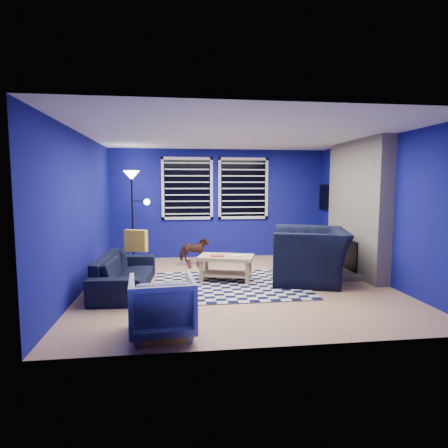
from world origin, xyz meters
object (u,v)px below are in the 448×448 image
Objects in this scene: sofa at (125,272)px; floor_lamp at (133,188)px; armchair_bent at (162,305)px; tv at (329,197)px; rocking_horse at (194,250)px; armchair_big at (310,255)px; coffee_table at (226,263)px; cabinet at (296,245)px.

floor_lamp is (-0.07, 2.03, 1.34)m from sofa.
tv is at bearing -137.09° from armchair_bent.
rocking_horse reaches higher than sofa.
rocking_horse is at bearing -111.23° from armchair_big.
floor_lamp is (-1.75, 1.70, 1.29)m from coffee_table.
coffee_table is at bearing -145.91° from tv.
sofa reaches higher than coffee_table.
armchair_bent is at bearing -33.52° from armchair_big.
coffee_table is 2.79m from cabinet.
cabinet is at bearing -54.05° from sofa.
sofa is at bearing -168.84° from coffee_table.
sofa is at bearing -153.97° from tv.
floor_lamp is at bearing 135.90° from coffee_table.
cabinet is (2.42, 0.66, -0.04)m from rocking_horse.
floor_lamp reaches higher than tv.
sofa is at bearing -70.40° from armchair_big.
armchair_big is at bearing -144.98° from armchair_bent.
floor_lamp is at bearing 4.92° from sofa.
coffee_table is 2.76m from floor_lamp.
floor_lamp reaches higher than armchair_bent.
coffee_table is at bearing -170.03° from rocking_horse.
armchair_bent is 0.94× the size of cabinet.
coffee_table is at bearing -110.79° from cabinet.
tv is 3.32m from coffee_table.
cabinet is (2.96, 4.26, -0.05)m from armchair_bent.
cabinet is (1.93, 2.01, -0.04)m from coffee_table.
cabinet is at bearing -175.62° from armchair_big.
cabinet is 0.40× the size of floor_lamp.
floor_lamp is (-4.35, -0.06, 0.22)m from tv.
armchair_big is at bearing -30.12° from floor_lamp.
tv is 2.43m from armchair_big.
tv is at bearing -92.55° from rocking_horse.
cabinet reaches higher than rocking_horse.
floor_lamp is (-0.72, 3.95, 1.29)m from armchair_bent.
rocking_horse is 2.51m from cabinet.
rocking_horse is 0.56× the size of coffee_table.
tv is 0.51× the size of floor_lamp.
rocking_horse reaches higher than coffee_table.
sofa is 3.15m from armchair_big.
tv reaches higher than coffee_table.
armchair_big is 1.93× the size of armchair_bent.
armchair_bent is 0.69× the size of coffee_table.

